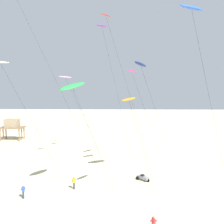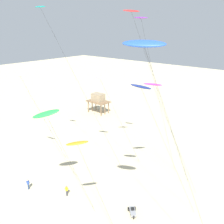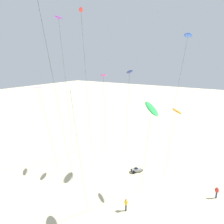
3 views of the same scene
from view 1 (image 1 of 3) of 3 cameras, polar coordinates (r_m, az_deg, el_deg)
ground_plane at (r=27.23m, az=-9.52°, el=-23.00°), size 260.00×260.00×0.00m
kite_navy at (r=33.90m, az=7.15°, el=11.46°), size 7.54×5.27×17.12m
kite_orange at (r=25.42m, az=4.29°, el=2.84°), size 4.69×3.45×12.23m
kite_magenta at (r=37.96m, az=5.02°, el=9.83°), size 7.02×5.14×16.36m
kite_purple at (r=43.35m, az=-2.33°, el=19.84°), size 6.67×4.24×24.46m
kite_white at (r=32.51m, az=-25.65°, el=10.32°), size 7.65×4.70×16.60m
kite_pink at (r=40.70m, az=-11.41°, el=8.19°), size 7.13×4.61×15.44m
kite_red at (r=40.17m, az=-1.18°, el=21.73°), size 9.01×6.16×25.30m
kite_blue at (r=29.10m, az=19.20°, el=23.04°), size 8.69×5.75×22.39m
kite_green at (r=26.77m, az=-9.78°, el=6.22°), size 6.29×4.56×14.13m
kite_teal at (r=37.79m, az=-21.92°, el=23.41°), size 11.27×7.19×25.93m
kite_flyer_nearest at (r=31.79m, az=-9.41°, el=-16.89°), size 0.73×0.73×1.67m
kite_flyer_middle at (r=30.90m, az=-21.18°, el=-17.88°), size 0.72×0.71×1.67m
kite_flyer_furthest at (r=23.34m, az=10.26°, el=-25.72°), size 0.69×0.71×1.67m
stilt_house at (r=65.00m, az=-23.56°, el=-2.92°), size 6.10×3.83×5.51m
beach_buggy at (r=34.59m, az=7.71°, el=-15.80°), size 1.92×1.90×0.82m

